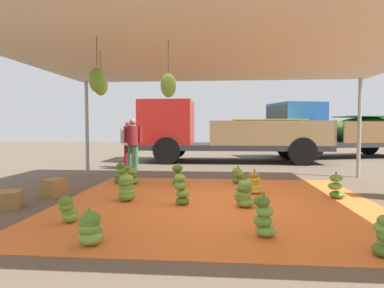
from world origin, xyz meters
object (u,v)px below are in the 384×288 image
(banana_bunch_4, at_px, (336,187))
(crate_1, at_px, (7,199))
(banana_bunch_8, at_px, (181,191))
(worker_1, at_px, (129,141))
(banana_bunch_1, at_px, (126,188))
(banana_bunch_5, at_px, (178,176))
(crate_0, at_px, (54,188))
(banana_bunch_0, at_px, (120,174))
(banana_bunch_12, at_px, (264,217))
(banana_bunch_7, at_px, (68,210))
(banana_bunch_13, at_px, (254,183))
(banana_bunch_10, at_px, (244,194))
(banana_bunch_3, at_px, (90,229))
(cargo_truck_main, at_px, (222,132))
(worker_0, at_px, (133,140))
(cargo_truck_far, at_px, (338,130))
(banana_bunch_11, at_px, (128,173))
(banana_bunch_2, at_px, (238,176))

(banana_bunch_4, xyz_separation_m, crate_1, (-5.84, -1.19, -0.08))
(banana_bunch_8, distance_m, worker_1, 5.60)
(banana_bunch_1, relative_size, banana_bunch_5, 1.00)
(crate_0, bearing_deg, banana_bunch_8, -10.99)
(banana_bunch_0, distance_m, banana_bunch_12, 4.66)
(banana_bunch_1, bearing_deg, banana_bunch_7, -106.68)
(banana_bunch_5, distance_m, banana_bunch_13, 1.85)
(worker_1, bearing_deg, banana_bunch_10, -55.87)
(banana_bunch_4, bearing_deg, banana_bunch_8, -165.32)
(banana_bunch_1, bearing_deg, banana_bunch_4, 7.78)
(banana_bunch_7, bearing_deg, banana_bunch_3, -50.92)
(banana_bunch_7, bearing_deg, cargo_truck_main, 75.15)
(cargo_truck_main, xyz_separation_m, crate_1, (-3.71, -7.72, -1.04))
(banana_bunch_8, xyz_separation_m, crate_1, (-2.94, -0.43, -0.12))
(banana_bunch_4, distance_m, cargo_truck_main, 6.93)
(banana_bunch_5, xyz_separation_m, worker_0, (-1.80, 2.68, 0.73))
(banana_bunch_3, distance_m, cargo_truck_far, 13.47)
(cargo_truck_main, bearing_deg, banana_bunch_11, -117.72)
(banana_bunch_7, bearing_deg, crate_1, 151.84)
(banana_bunch_5, bearing_deg, cargo_truck_far, 50.68)
(banana_bunch_2, height_order, banana_bunch_11, banana_bunch_2)
(banana_bunch_1, height_order, banana_bunch_11, banana_bunch_1)
(banana_bunch_11, height_order, banana_bunch_12, banana_bunch_12)
(banana_bunch_3, bearing_deg, crate_1, 143.14)
(banana_bunch_10, bearing_deg, banana_bunch_12, -84.74)
(banana_bunch_13, xyz_separation_m, crate_1, (-4.32, -1.51, -0.07))
(crate_1, bearing_deg, cargo_truck_far, 48.18)
(banana_bunch_5, height_order, banana_bunch_8, banana_bunch_8)
(banana_bunch_2, distance_m, banana_bunch_4, 2.32)
(banana_bunch_4, bearing_deg, banana_bunch_10, -155.35)
(cargo_truck_main, bearing_deg, banana_bunch_3, -99.78)
(banana_bunch_11, relative_size, cargo_truck_main, 0.06)
(banana_bunch_3, relative_size, worker_0, 0.26)
(banana_bunch_1, xyz_separation_m, banana_bunch_4, (3.95, 0.54, -0.02))
(banana_bunch_5, height_order, crate_1, banana_bunch_5)
(banana_bunch_0, distance_m, cargo_truck_main, 5.90)
(banana_bunch_12, bearing_deg, banana_bunch_10, 95.26)
(cargo_truck_main, bearing_deg, worker_1, -144.24)
(banana_bunch_13, xyz_separation_m, cargo_truck_main, (-0.60, 6.21, 0.96))
(banana_bunch_4, bearing_deg, banana_bunch_13, 167.98)
(banana_bunch_10, relative_size, cargo_truck_far, 0.07)
(banana_bunch_0, xyz_separation_m, crate_0, (-0.85, -1.53, -0.06))
(banana_bunch_11, height_order, cargo_truck_far, cargo_truck_far)
(banana_bunch_4, bearing_deg, worker_1, 140.94)
(cargo_truck_far, height_order, worker_1, cargo_truck_far)
(banana_bunch_12, bearing_deg, worker_0, 118.48)
(banana_bunch_4, distance_m, banana_bunch_8, 2.99)
(crate_0, height_order, crate_1, crate_0)
(banana_bunch_3, relative_size, banana_bunch_5, 0.81)
(banana_bunch_5, bearing_deg, cargo_truck_main, 78.85)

